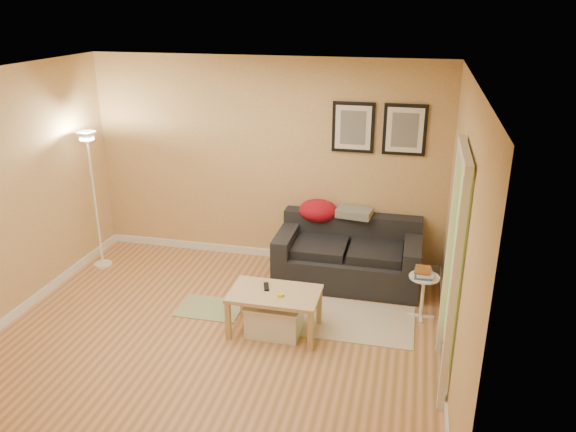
% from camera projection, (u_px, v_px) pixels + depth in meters
% --- Properties ---
extents(floor, '(4.50, 4.50, 0.00)m').
position_uv_depth(floor, '(217.00, 337.00, 5.73)').
color(floor, tan).
rests_on(floor, ground).
extents(ceiling, '(4.50, 4.50, 0.00)m').
position_uv_depth(ceiling, '(203.00, 76.00, 4.79)').
color(ceiling, white).
rests_on(ceiling, wall_back).
extents(wall_back, '(4.50, 0.00, 4.50)m').
position_uv_depth(wall_back, '(266.00, 162.00, 7.08)').
color(wall_back, '#DEAF71').
rests_on(wall_back, ground).
extents(wall_front, '(4.50, 0.00, 4.50)m').
position_uv_depth(wall_front, '(95.00, 333.00, 3.44)').
color(wall_front, '#DEAF71').
rests_on(wall_front, ground).
extents(wall_left, '(0.00, 4.00, 4.00)m').
position_uv_depth(wall_left, '(2.00, 200.00, 5.74)').
color(wall_left, '#DEAF71').
rests_on(wall_left, ground).
extents(wall_right, '(0.00, 4.00, 4.00)m').
position_uv_depth(wall_right, '(460.00, 240.00, 4.78)').
color(wall_right, '#DEAF71').
rests_on(wall_right, ground).
extents(baseboard_back, '(4.50, 0.02, 0.10)m').
position_uv_depth(baseboard_back, '(267.00, 253.00, 7.52)').
color(baseboard_back, white).
rests_on(baseboard_back, ground).
extents(baseboard_left, '(0.02, 4.00, 0.10)m').
position_uv_depth(baseboard_left, '(24.00, 307.00, 6.18)').
color(baseboard_left, white).
rests_on(baseboard_left, ground).
extents(baseboard_right, '(0.02, 4.00, 0.10)m').
position_uv_depth(baseboard_right, '(444.00, 363.00, 5.23)').
color(baseboard_right, white).
rests_on(baseboard_right, ground).
extents(sofa, '(1.70, 0.90, 0.75)m').
position_uv_depth(sofa, '(348.00, 253.00, 6.74)').
color(sofa, black).
rests_on(sofa, ground).
extents(red_throw, '(0.48, 0.36, 0.28)m').
position_uv_depth(red_throw, '(318.00, 211.00, 6.96)').
color(red_throw, '#B01028').
rests_on(red_throw, sofa).
extents(plaid_throw, '(0.45, 0.32, 0.10)m').
position_uv_depth(plaid_throw, '(354.00, 213.00, 6.86)').
color(plaid_throw, tan).
rests_on(plaid_throw, sofa).
extents(framed_print_left, '(0.50, 0.04, 0.60)m').
position_uv_depth(framed_print_left, '(353.00, 127.00, 6.65)').
color(framed_print_left, black).
rests_on(framed_print_left, wall_back).
extents(framed_print_right, '(0.50, 0.04, 0.60)m').
position_uv_depth(framed_print_right, '(405.00, 130.00, 6.52)').
color(framed_print_right, black).
rests_on(framed_print_right, wall_back).
extents(area_rug, '(1.25, 0.85, 0.01)m').
position_uv_depth(area_rug, '(355.00, 321.00, 6.00)').
color(area_rug, beige).
rests_on(area_rug, ground).
extents(green_runner, '(0.70, 0.50, 0.01)m').
position_uv_depth(green_runner, '(210.00, 308.00, 6.25)').
color(green_runner, '#668C4C').
rests_on(green_runner, ground).
extents(coffee_table, '(1.00, 0.72, 0.45)m').
position_uv_depth(coffee_table, '(275.00, 312.00, 5.74)').
color(coffee_table, tan).
rests_on(coffee_table, ground).
extents(remote_control, '(0.10, 0.17, 0.02)m').
position_uv_depth(remote_control, '(266.00, 287.00, 5.75)').
color(remote_control, black).
rests_on(remote_control, coffee_table).
extents(tape_roll, '(0.07, 0.07, 0.03)m').
position_uv_depth(tape_roll, '(281.00, 295.00, 5.58)').
color(tape_roll, yellow).
rests_on(tape_roll, coffee_table).
extents(storage_bin, '(0.56, 0.41, 0.34)m').
position_uv_depth(storage_bin, '(274.00, 318.00, 5.75)').
color(storage_bin, white).
rests_on(storage_bin, ground).
extents(side_table, '(0.32, 0.32, 0.49)m').
position_uv_depth(side_table, '(422.00, 297.00, 6.00)').
color(side_table, white).
rests_on(side_table, ground).
extents(book_stack, '(0.24, 0.28, 0.08)m').
position_uv_depth(book_stack, '(423.00, 272.00, 5.92)').
color(book_stack, '#2E568C').
rests_on(book_stack, side_table).
extents(floor_lamp, '(0.23, 0.23, 1.76)m').
position_uv_depth(floor_lamp, '(95.00, 205.00, 6.98)').
color(floor_lamp, white).
rests_on(floor_lamp, ground).
extents(doorway, '(0.12, 1.01, 2.13)m').
position_uv_depth(doorway, '(451.00, 276.00, 4.75)').
color(doorway, white).
rests_on(doorway, ground).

